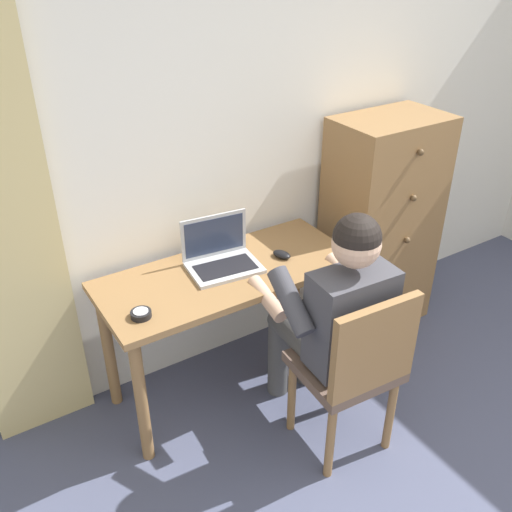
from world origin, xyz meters
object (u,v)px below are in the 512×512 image
chair (355,366)px  laptop (221,256)px  dresser (380,225)px  desk (228,290)px  desk_clock (141,314)px  person_seated (333,311)px  computer_mouse (282,254)px

chair → laptop: laptop is taller
chair → dresser: bearing=42.0°
desk → desk_clock: bearing=-165.6°
laptop → desk_clock: (-0.50, -0.19, -0.04)m
desk_clock → chair: bearing=-35.7°
laptop → chair: bearing=-70.6°
person_seated → laptop: 0.61m
chair → desk_clock: chair is taller
desk → person_seated: 0.56m
desk → laptop: bearing=92.0°
person_seated → computer_mouse: 0.45m
desk → dresser: dresser is taller
desk → dresser: 1.08m
dresser → laptop: 1.09m
person_seated → desk_clock: 0.84m
laptop → desk_clock: 0.53m
dresser → desk_clock: (-1.58, -0.21, 0.10)m
desk → chair: (0.25, -0.67, -0.11)m
person_seated → desk_clock: person_seated is taller
desk → person_seated: size_ratio=1.04×
chair → computer_mouse: size_ratio=8.98×
laptop → desk_clock: size_ratio=4.06×
desk → chair: size_ratio=1.41×
dresser → desk_clock: bearing=-172.5°
dresser → laptop: size_ratio=3.54×
desk → computer_mouse: size_ratio=12.63×
desk_clock → person_seated: bearing=-25.1°
person_seated → laptop: person_seated is taller
chair → computer_mouse: bearing=86.3°
desk → desk_clock: size_ratio=14.04×
desk → desk_clock: (-0.50, -0.13, 0.13)m
dresser → chair: (-0.83, -0.75, -0.14)m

